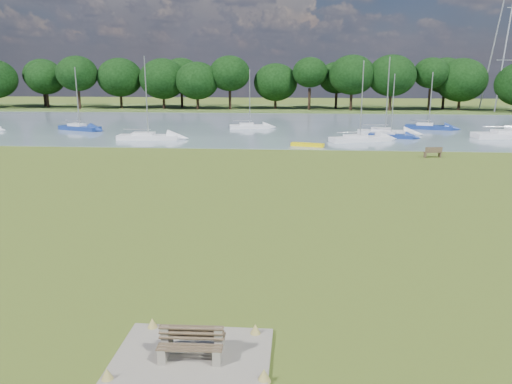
# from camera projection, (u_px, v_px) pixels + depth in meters

# --- Properties ---
(ground) EXTENTS (220.00, 220.00, 0.00)m
(ground) POSITION_uv_depth(u_px,v_px,m) (246.00, 213.00, 27.01)
(ground) COLOR olive
(river) EXTENTS (220.00, 40.00, 0.10)m
(river) POSITION_uv_depth(u_px,v_px,m) (277.00, 126.00, 67.64)
(river) COLOR slate
(river) RESTS_ON ground
(far_bank) EXTENTS (220.00, 20.00, 0.40)m
(far_bank) POSITION_uv_depth(u_px,v_px,m) (284.00, 109.00, 96.66)
(far_bank) COLOR #4C6626
(far_bank) RESTS_ON ground
(concrete_pad) EXTENTS (4.20, 3.20, 0.10)m
(concrete_pad) POSITION_uv_depth(u_px,v_px,m) (192.00, 357.00, 13.46)
(concrete_pad) COLOR gray
(concrete_pad) RESTS_ON ground
(bench_pair) EXTENTS (1.76, 1.07, 0.93)m
(bench_pair) POSITION_uv_depth(u_px,v_px,m) (192.00, 343.00, 13.36)
(bench_pair) COLOR gray
(bench_pair) RESTS_ON concrete_pad
(riverbank_bench) EXTENTS (1.59, 0.68, 0.95)m
(riverbank_bench) POSITION_uv_depth(u_px,v_px,m) (433.00, 152.00, 43.81)
(riverbank_bench) COLOR brown
(riverbank_bench) RESTS_ON ground
(kayak) EXTENTS (3.40, 1.58, 0.33)m
(kayak) POSITION_uv_depth(u_px,v_px,m) (307.00, 145.00, 49.88)
(kayak) COLOR #E0C707
(kayak) RESTS_ON river
(tree_line) EXTENTS (116.72, 8.64, 10.46)m
(tree_line) POSITION_uv_depth(u_px,v_px,m) (214.00, 76.00, 92.31)
(tree_line) COLOR black
(tree_line) RESTS_ON far_bank
(sailboat_0) EXTENTS (6.01, 3.06, 7.14)m
(sailboat_0) POSITION_uv_depth(u_px,v_px,m) (428.00, 126.00, 63.89)
(sailboat_0) COLOR navy
(sailboat_0) RESTS_ON river
(sailboat_3) EXTENTS (6.78, 3.88, 8.39)m
(sailboat_3) POSITION_uv_depth(u_px,v_px,m) (359.00, 137.00, 53.23)
(sailboat_3) COLOR silver
(sailboat_3) RESTS_ON river
(sailboat_4) EXTENTS (5.99, 3.66, 7.77)m
(sailboat_4) POSITION_uv_depth(u_px,v_px,m) (79.00, 126.00, 62.85)
(sailboat_4) COLOR navy
(sailboat_4) RESTS_ON river
(sailboat_5) EXTENTS (6.54, 2.41, 8.89)m
(sailboat_5) POSITION_uv_depth(u_px,v_px,m) (385.00, 131.00, 58.38)
(sailboat_5) COLOR silver
(sailboat_5) RESTS_ON river
(sailboat_7) EXTENTS (6.73, 2.11, 8.88)m
(sailboat_7) POSITION_uv_depth(u_px,v_px,m) (148.00, 135.00, 54.65)
(sailboat_7) COLOR silver
(sailboat_7) RESTS_ON river
(sailboat_8) EXTENTS (5.37, 2.23, 7.47)m
(sailboat_8) POSITION_uv_depth(u_px,v_px,m) (249.00, 125.00, 64.72)
(sailboat_8) COLOR silver
(sailboat_8) RESTS_ON river
(sailboat_9) EXTENTS (5.05, 2.77, 7.03)m
(sailboat_9) POSITION_uv_depth(u_px,v_px,m) (390.00, 134.00, 56.01)
(sailboat_9) COLOR navy
(sailboat_9) RESTS_ON river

